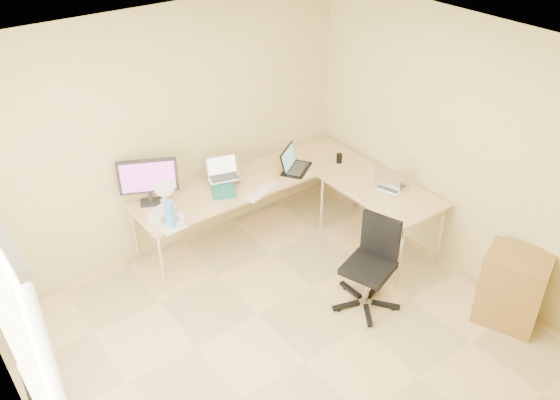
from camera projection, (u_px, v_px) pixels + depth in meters
floor at (305, 361)px, 5.12m from camera, size 4.50×4.50×0.00m
ceiling at (314, 75)px, 3.73m from camera, size 4.50×4.50×0.00m
wall_back at (169, 136)px, 5.95m from camera, size 4.50×0.00×4.50m
wall_left at (25, 371)px, 3.36m from camera, size 0.00×4.50×4.50m
wall_right at (483, 161)px, 5.49m from camera, size 0.00×4.50×4.50m
desk_main at (252, 207)px, 6.55m from camera, size 2.65×0.70×0.73m
desk_return at (379, 218)px, 6.36m from camera, size 0.70×1.30×0.73m
monitor at (149, 182)px, 5.80m from camera, size 0.61×0.42×0.50m
book_stack at (223, 189)px, 6.12m from camera, size 0.35×0.39×0.05m
laptop_center at (224, 169)px, 6.19m from camera, size 0.41×0.35×0.23m
laptop_black at (296, 160)px, 6.45m from camera, size 0.49×0.46×0.25m
keyboard at (263, 191)px, 6.11m from camera, size 0.49×0.28×0.02m
mouse at (264, 190)px, 6.12m from camera, size 0.09×0.06×0.03m
mug at (182, 217)px, 5.65m from camera, size 0.10×0.10×0.08m
cd_stack at (223, 205)px, 5.87m from camera, size 0.16×0.16×0.03m
water_bottle at (170, 214)px, 5.50m from camera, size 0.10×0.10×0.28m
papers at (168, 224)px, 5.62m from camera, size 0.27×0.36×0.01m
white_box at (163, 213)px, 5.70m from camera, size 0.28×0.24×0.09m
desk_fan at (163, 191)px, 5.89m from camera, size 0.26×0.26×0.25m
black_cup at (339, 158)px, 6.63m from camera, size 0.08×0.08×0.11m
laptop_return at (392, 178)px, 6.13m from camera, size 0.42×0.37×0.24m
office_chair at (369, 263)px, 5.48m from camera, size 0.70×0.70×0.92m
cabinet at (512, 289)px, 5.38m from camera, size 0.60×0.66×0.75m
window at (3, 297)px, 3.53m from camera, size 0.10×1.80×1.40m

